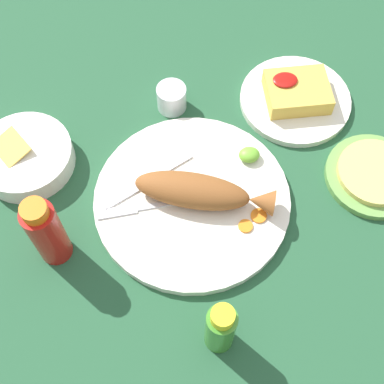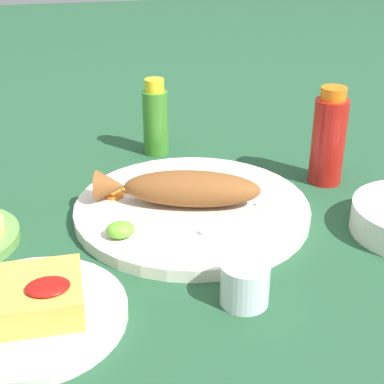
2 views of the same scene
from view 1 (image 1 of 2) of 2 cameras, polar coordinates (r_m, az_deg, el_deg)
ground_plane at (r=0.95m, az=0.00°, el=-1.09°), size 4.00×4.00×0.00m
main_plate at (r=0.95m, az=0.00°, el=-0.84°), size 0.35×0.35×0.02m
fried_fish at (r=0.91m, az=0.89°, el=0.02°), size 0.25×0.12×0.05m
fork_near at (r=0.93m, az=-5.32°, el=-1.66°), size 0.19×0.03×0.00m
fork_far at (r=0.95m, az=-5.30°, el=0.88°), size 0.17×0.10×0.00m
carrot_slice_near at (r=0.92m, az=5.73°, el=-3.64°), size 0.02×0.02×0.00m
carrot_slice_mid at (r=0.93m, az=7.13°, el=-2.53°), size 0.03×0.03×0.00m
lime_wedge_main at (r=0.98m, az=6.13°, el=3.97°), size 0.04×0.03×0.02m
hot_sauce_bottle_red at (r=0.88m, az=-15.27°, el=-4.13°), size 0.05×0.05×0.16m
hot_sauce_bottle_green at (r=0.81m, az=3.06°, el=-14.31°), size 0.05×0.05×0.14m
salt_cup at (r=1.05m, az=-2.18°, el=9.89°), size 0.06×0.06×0.05m
side_plate_fries at (r=1.09m, az=10.94°, el=9.62°), size 0.22×0.22×0.01m
fries_pile at (r=1.07m, az=11.12°, el=10.48°), size 0.12×0.10×0.04m
guacamole_bowl at (r=1.02m, az=-17.36°, el=3.68°), size 0.17×0.17×0.05m
tortilla_plate at (r=1.03m, az=18.76°, el=1.64°), size 0.17×0.17×0.01m
tortilla_stack at (r=1.02m, az=18.97°, el=2.01°), size 0.14×0.14×0.01m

